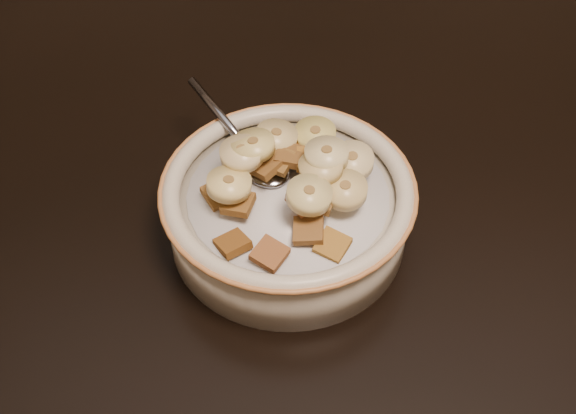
{
  "coord_description": "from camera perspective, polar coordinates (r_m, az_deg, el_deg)",
  "views": [
    {
      "loc": [
        -0.15,
        -0.47,
        1.17
      ],
      "look_at": [
        -0.14,
        -0.12,
        0.78
      ],
      "focal_mm": 45.0,
      "sensor_mm": 36.0,
      "label": 1
    }
  ],
  "objects": [
    {
      "name": "cereal_square_21",
      "position": [
        0.51,
        -1.77,
        3.26
      ],
      "size": [
        0.03,
        0.03,
        0.01
      ],
      "primitive_type": "cube",
      "rotation": [
        -0.21,
        -0.14,
        0.77
      ],
      "color": "brown",
      "rests_on": "milk"
    },
    {
      "name": "cereal_square_6",
      "position": [
        0.52,
        -2.97,
        3.65
      ],
      "size": [
        0.03,
        0.03,
        0.01
      ],
      "primitive_type": "cube",
      "rotation": [
        -0.13,
        -0.17,
        1.2
      ],
      "color": "#915619",
      "rests_on": "milk"
    },
    {
      "name": "milk",
      "position": [
        0.52,
        0.0,
        0.91
      ],
      "size": [
        0.15,
        0.15,
        0.0
      ],
      "primitive_type": "cylinder",
      "color": "silver",
      "rests_on": "cereal_bowl"
    },
    {
      "name": "banana_slice_2",
      "position": [
        0.51,
        -3.68,
        4.24
      ],
      "size": [
        0.04,
        0.04,
        0.01
      ],
      "primitive_type": "cylinder",
      "rotation": [
        -0.0,
        -0.05,
        0.65
      ],
      "color": "#FDE1A6",
      "rests_on": "milk"
    },
    {
      "name": "table",
      "position": [
        0.66,
        11.43,
        5.15
      ],
      "size": [
        1.41,
        0.91,
        0.04
      ],
      "primitive_type": "cube",
      "rotation": [
        0.0,
        0.0,
        -0.01
      ],
      "color": "black",
      "rests_on": "floor"
    },
    {
      "name": "cereal_square_16",
      "position": [
        0.51,
        4.11,
        2.52
      ],
      "size": [
        0.03,
        0.03,
        0.01
      ],
      "primitive_type": "cube",
      "rotation": [
        -0.14,
        0.16,
        0.29
      ],
      "color": "brown",
      "rests_on": "milk"
    },
    {
      "name": "cereal_square_0",
      "position": [
        0.53,
        1.27,
        4.53
      ],
      "size": [
        0.02,
        0.02,
        0.01
      ],
      "primitive_type": "cube",
      "rotation": [
        -0.0,
        -0.04,
        1.67
      ],
      "color": "brown",
      "rests_on": "milk"
    },
    {
      "name": "cereal_square_20",
      "position": [
        0.49,
        2.44,
        0.52
      ],
      "size": [
        0.03,
        0.03,
        0.01
      ],
      "primitive_type": "cube",
      "rotation": [
        0.12,
        0.13,
        1.27
      ],
      "color": "olive",
      "rests_on": "milk"
    },
    {
      "name": "cereal_square_7",
      "position": [
        0.48,
        3.53,
        -3.03
      ],
      "size": [
        0.03,
        0.03,
        0.01
      ],
      "primitive_type": "cube",
      "rotation": [
        -0.24,
        -0.07,
        2.57
      ],
      "color": "olive",
      "rests_on": "milk"
    },
    {
      "name": "banana_slice_5",
      "position": [
        0.5,
        3.06,
        4.16
      ],
      "size": [
        0.04,
        0.04,
        0.01
      ],
      "primitive_type": "cylinder",
      "rotation": [
        0.02,
        0.04,
        2.76
      ],
      "color": "#FEF3A5",
      "rests_on": "milk"
    },
    {
      "name": "banana_slice_3",
      "position": [
        0.5,
        2.62,
        3.17
      ],
      "size": [
        0.04,
        0.04,
        0.01
      ],
      "primitive_type": "cylinder",
      "rotation": [
        -0.07,
        0.1,
        2.13
      ],
      "color": "#D8BE77",
      "rests_on": "milk"
    },
    {
      "name": "banana_slice_8",
      "position": [
        0.51,
        -2.77,
        4.86
      ],
      "size": [
        0.04,
        0.04,
        0.01
      ],
      "primitive_type": "cylinder",
      "rotation": [
        -0.12,
        -0.04,
        0.52
      ],
      "color": "#F6E77A",
      "rests_on": "milk"
    },
    {
      "name": "cereal_square_12",
      "position": [
        0.52,
        0.18,
        4.06
      ],
      "size": [
        0.02,
        0.02,
        0.01
      ],
      "primitive_type": "cube",
      "rotation": [
        0.01,
        -0.05,
        2.89
      ],
      "color": "brown",
      "rests_on": "milk"
    },
    {
      "name": "cereal_square_8",
      "position": [
        0.52,
        -0.78,
        3.71
      ],
      "size": [
        0.03,
        0.03,
        0.01
      ],
      "primitive_type": "cube",
      "rotation": [
        -0.25,
        -0.01,
        2.6
      ],
      "color": "olive",
      "rests_on": "milk"
    },
    {
      "name": "spoon",
      "position": [
        0.53,
        -1.82,
        3.02
      ],
      "size": [
        0.05,
        0.05,
        0.01
      ],
      "primitive_type": "ellipsoid",
      "rotation": [
        0.0,
        0.0,
        3.74
      ],
      "color": "gray",
      "rests_on": "cereal_bowl"
    },
    {
      "name": "banana_slice_7",
      "position": [
        0.48,
        1.69,
        0.96
      ],
      "size": [
        0.04,
        0.04,
        0.01
      ],
      "primitive_type": "cylinder",
      "rotation": [
        0.09,
        -0.07,
        1.75
      ],
      "color": "beige",
      "rests_on": "milk"
    },
    {
      "name": "cereal_square_15",
      "position": [
        0.5,
        2.46,
        1.35
      ],
      "size": [
        0.03,
        0.03,
        0.01
      ],
      "primitive_type": "cube",
      "rotation": [
        0.02,
        0.12,
        0.63
      ],
      "color": "brown",
      "rests_on": "milk"
    },
    {
      "name": "banana_slice_4",
      "position": [
        0.51,
        5.09,
        3.66
      ],
      "size": [
        0.04,
        0.04,
        0.02
      ],
      "primitive_type": "cylinder",
      "rotation": [
        -0.14,
        -0.09,
        2.29
      ],
      "color": "#CDC386",
      "rests_on": "milk"
    },
    {
      "name": "cereal_square_11",
      "position": [
        0.47,
        -1.45,
        -3.72
      ],
      "size": [
        0.03,
        0.03,
        0.01
      ],
      "primitive_type": "cube",
      "rotation": [
        0.11,
        -0.12,
        0.94
      ],
      "color": "brown",
      "rests_on": "milk"
    },
    {
      "name": "banana_slice_9",
      "position": [
        0.54,
        2.16,
        5.73
      ],
      "size": [
        0.04,
        0.04,
        0.01
      ],
      "primitive_type": "cylinder",
      "rotation": [
        -0.06,
        -0.07,
        1.9
      ],
      "color": "#D3C66A",
      "rests_on": "milk"
    },
    {
      "name": "cereal_square_5",
      "position": [
        0.52,
        4.47,
        2.57
      ],
      "size": [
        0.03,
        0.03,
        0.01
      ],
      "primitive_type": "cube",
      "rotation": [
        0.02,
        0.05,
        1.19
      ],
      "color": "brown",
      "rests_on": "milk"
    },
    {
      "name": "cereal_square_10",
      "position": [
        0.52,
        2.5,
        3.7
      ],
      "size": [
        0.03,
        0.03,
        0.01
      ],
      "primitive_type": "cube",
      "rotation": [
        -0.03,
        -0.08,
        2.06
      ],
      "color": "brown",
      "rests_on": "milk"
    },
    {
      "name": "cereal_square_14",
      "position": [
        0.49,
        1.37,
        0.43
      ],
      "size": [
        0.03,
        0.03,
        0.01
      ],
      "primitive_type": "cube",
      "rotation": [
        0.16,
        -0.04,
        2.13
      ],
      "color": "brown",
      "rests_on": "milk"
    },
    {
      "name": "cereal_bowl",
      "position": [
        0.53,
        0.0,
        -0.64
      ],
      "size": [
        0.18,
        0.18,
        0.04
      ],
      "primitive_type": "cylinder",
      "color": "beige",
      "rests_on": "table"
    },
    {
      "name": "banana_slice_6",
      "position": [
        0.5,
        4.52,
        1.35
      ],
      "size": [
        0.04,
        0.04,
        0.01
      ],
      "primitive_type": "cylinder",
      "rotation": [
        0.04,
        -0.09,
        0.93
      ],
      "color": "#D9C384",
      "rests_on": "milk"
    },
    {
      "name": "cereal_square_1",
      "position": [
        0.48,
        -4.39,
        -2.9
      ],
      "size": [
        0.03,
        0.03,
        0.01
      ],
      "primitive_type": "cube",
      "rotation": [
        -0.23,
        -0.01,
        0.54
      ],
      "color": "brown",
      "rests_on": "milk"
    },
    {
      "name": "cereal_square_18",
      "position": [
        0.54,
        -0.32,
        5.1
      ],
      "size": [
        0.03,
        0.03,
        0.01
      ],
      "primitive_type": "cube",
      "rotation": [
        -0.07,
        -0.06,
        2.11
      ],
      "color": "#9B6D20",
      "rests_on": "milk"
    },
    {
      "name": "cereal_square_19",
      "position": [
        0.52,
        1.8,
        3.76
      ],
      "size": [
        0.02,
        0.02,
        0.01
      ],
      "primitive_type": "cube",
      "rotation": [
        -0.08,
        -0.02,
        3.08
      ],
      "color": "#97661A",
      "rests_on": "milk"
    },
    {
      "name": "cereal_square_2",
      "position": [
        0.48,
        1.62,
        -1.84
      ],
      "size": [
        0.02,
        0.02,
        0.01
      ],
      "primitive_type": "cube",
      "rotation": [
        -0.15,
        -0.16,
        1.49
      ],
      "color": "brown",
      "rests_on": "milk"
    },
    {
      "name": "cereal_square_17",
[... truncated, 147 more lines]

